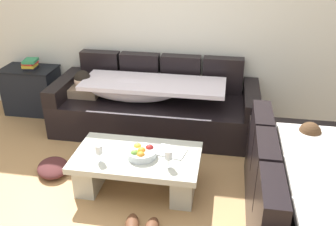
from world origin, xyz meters
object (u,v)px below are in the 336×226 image
at_px(open_magazine, 171,152).
at_px(fruit_bowl, 141,153).
at_px(couch_near_window, 306,203).
at_px(crumpled_garment, 53,168).
at_px(couch_along_wall, 152,105).
at_px(coffee_table, 137,167).
at_px(wine_glass_near_right, 168,156).
at_px(wine_glass_near_left, 99,150).
at_px(side_cabinet, 32,90).
at_px(book_stack_on_cabinet, 30,64).

bearing_deg(open_magazine, fruit_bowl, -142.36).
relative_size(couch_near_window, crumpled_garment, 4.75).
distance_m(couch_along_wall, crumpled_garment, 1.42).
xyz_separation_m(coffee_table, wine_glass_near_right, (0.33, -0.14, 0.26)).
height_order(wine_glass_near_left, side_cabinet, side_cabinet).
bearing_deg(side_cabinet, fruit_bowl, -37.46).
distance_m(coffee_table, wine_glass_near_right, 0.44).
height_order(wine_glass_near_right, open_magazine, wine_glass_near_right).
bearing_deg(book_stack_on_cabinet, crumpled_garment, -57.18).
bearing_deg(crumpled_garment, wine_glass_near_right, -10.26).
bearing_deg(wine_glass_near_right, coffee_table, 156.77).
height_order(coffee_table, open_magazine, open_magazine).
distance_m(book_stack_on_cabinet, crumpled_garment, 1.72).
distance_m(wine_glass_near_right, side_cabinet, 2.69).
distance_m(fruit_bowl, crumpled_garment, 1.06).
relative_size(couch_near_window, side_cabinet, 2.64).
relative_size(coffee_table, open_magazine, 4.29).
distance_m(fruit_bowl, book_stack_on_cabinet, 2.37).
bearing_deg(wine_glass_near_left, wine_glass_near_right, 1.44).
height_order(couch_along_wall, coffee_table, couch_along_wall).
bearing_deg(couch_along_wall, fruit_bowl, -82.53).
height_order(open_magazine, crumpled_garment, open_magazine).
distance_m(fruit_bowl, side_cabinet, 2.39).
xyz_separation_m(fruit_bowl, side_cabinet, (-1.90, 1.45, -0.10)).
xyz_separation_m(couch_near_window, crumpled_garment, (-2.42, 0.49, -0.28)).
bearing_deg(fruit_bowl, open_magazine, 25.34).
xyz_separation_m(couch_along_wall, book_stack_on_cabinet, (-1.69, 0.22, 0.38)).
bearing_deg(crumpled_garment, couch_near_window, -11.39).
height_order(coffee_table, crumpled_garment, coffee_table).
distance_m(side_cabinet, book_stack_on_cabinet, 0.39).
height_order(couch_along_wall, couch_near_window, same).
bearing_deg(fruit_bowl, couch_near_window, -14.71).
distance_m(couch_near_window, open_magazine, 1.28).
height_order(open_magazine, side_cabinet, side_cabinet).
xyz_separation_m(couch_near_window, coffee_table, (-1.48, 0.40, -0.10)).
bearing_deg(book_stack_on_cabinet, coffee_table, -38.35).
bearing_deg(coffee_table, crumpled_garment, 174.61).
height_order(wine_glass_near_left, crumpled_garment, wine_glass_near_left).
distance_m(couch_near_window, book_stack_on_cabinet, 3.78).
distance_m(wine_glass_near_left, side_cabinet, 2.21).
xyz_separation_m(wine_glass_near_right, crumpled_garment, (-1.27, 0.23, -0.44)).
bearing_deg(open_magazine, side_cabinet, 160.64).
distance_m(couch_along_wall, fruit_bowl, 1.24).
relative_size(couch_along_wall, crumpled_garment, 6.26).
bearing_deg(crumpled_garment, side_cabinet, 124.02).
relative_size(fruit_bowl, crumpled_garment, 0.70).
distance_m(couch_near_window, wine_glass_near_left, 1.82).
xyz_separation_m(coffee_table, open_magazine, (0.31, 0.10, 0.15)).
height_order(fruit_bowl, wine_glass_near_left, wine_glass_near_left).
bearing_deg(side_cabinet, couch_near_window, -28.79).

